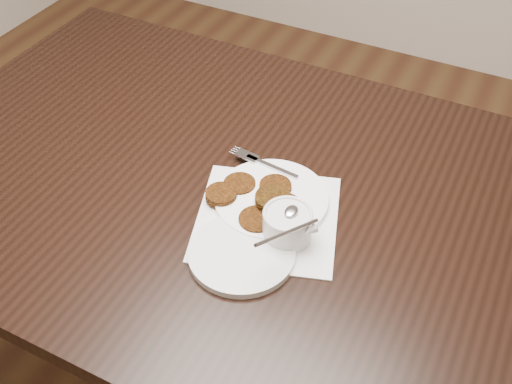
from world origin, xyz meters
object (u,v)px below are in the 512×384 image
(sauce_ramekin, at_px, (288,212))
(plate_with_patty, at_px, (271,196))
(table, at_px, (242,294))
(napkin, at_px, (267,218))
(plate_empty, at_px, (242,253))

(sauce_ramekin, relative_size, plate_with_patty, 0.56)
(table, height_order, napkin, napkin)
(napkin, bearing_deg, table, 146.21)
(napkin, height_order, sauce_ramekin, sauce_ramekin)
(plate_with_patty, bearing_deg, plate_empty, -85.18)
(napkin, bearing_deg, sauce_ramekin, -26.77)
(sauce_ramekin, distance_m, plate_with_patty, 0.11)
(napkin, bearing_deg, plate_with_patty, 106.12)
(table, bearing_deg, plate_with_patty, -12.81)
(plate_with_patty, relative_size, plate_empty, 1.15)
(table, distance_m, plate_empty, 0.43)
(napkin, xyz_separation_m, plate_empty, (-0.00, -0.11, 0.01))
(table, bearing_deg, plate_empty, -60.47)
(table, xyz_separation_m, napkin, (0.10, -0.06, 0.38))
(table, height_order, plate_with_patty, plate_with_patty)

